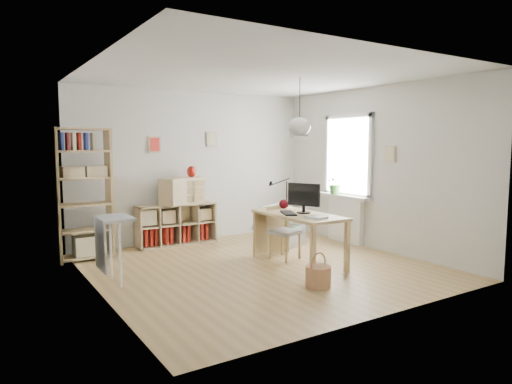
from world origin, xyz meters
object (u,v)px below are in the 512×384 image
cube_shelf (175,227)px  tall_bookshelf (83,189)px  desk (299,220)px  drawer_chest (182,191)px  storage_chest (283,232)px  monitor (304,196)px  chair (282,229)px

cube_shelf → tall_bookshelf: tall_bookshelf is taller
desk → drawer_chest: size_ratio=1.90×
storage_chest → drawer_chest: size_ratio=1.19×
tall_bookshelf → monitor: size_ratio=4.21×
chair → monitor: bearing=-94.1°
cube_shelf → chair: chair is taller
tall_bookshelf → chair: (2.57, -1.55, -0.63)m
monitor → cube_shelf: bearing=92.0°
monitor → storage_chest: bearing=44.0°
desk → storage_chest: bearing=64.7°
desk → storage_chest: 1.36m
chair → cube_shelf: bearing=101.5°
cube_shelf → monitor: size_ratio=2.94×
storage_chest → monitor: monitor is taller
cube_shelf → drawer_chest: drawer_chest is taller
storage_chest → drawer_chest: bearing=120.2°
tall_bookshelf → cube_shelf: bearing=10.2°
tall_bookshelf → chair: size_ratio=2.48×
cube_shelf → drawer_chest: size_ratio=1.77×
cube_shelf → drawer_chest: 0.66m
desk → drawer_chest: (-0.89, 2.19, 0.29)m
monitor → drawer_chest: size_ratio=0.60×
desk → drawer_chest: bearing=112.1°
drawer_chest → tall_bookshelf: bearing=165.4°
chair → drawer_chest: 2.05m
monitor → drawer_chest: monitor is taller
drawer_chest → desk: bearing=-90.5°
desk → chair: size_ratio=1.86×
cube_shelf → storage_chest: size_ratio=1.49×
storage_chest → tall_bookshelf: bearing=141.5°
storage_chest → drawer_chest: drawer_chest is taller
cube_shelf → storage_chest: 1.90m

